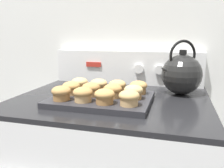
% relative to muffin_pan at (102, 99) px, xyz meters
% --- Properties ---
extents(wall_back, '(8.00, 0.05, 2.40)m').
position_rel_muffin_pan_xyz_m(wall_back, '(0.02, 0.43, 0.27)').
color(wall_back, silver).
rests_on(wall_back, ground_plane).
extents(control_panel, '(0.78, 0.07, 0.17)m').
position_rel_muffin_pan_xyz_m(control_panel, '(0.02, 0.38, 0.08)').
color(control_panel, white).
rests_on(control_panel, stove_range).
extents(muffin_pan, '(0.38, 0.30, 0.02)m').
position_rel_muffin_pan_xyz_m(muffin_pan, '(0.00, 0.00, 0.00)').
color(muffin_pan, '#28282D').
rests_on(muffin_pan, stove_range).
extents(muffin_r0_c0, '(0.07, 0.07, 0.05)m').
position_rel_muffin_pan_xyz_m(muffin_r0_c0, '(-0.13, -0.09, 0.04)').
color(muffin_r0_c0, olive).
rests_on(muffin_r0_c0, muffin_pan).
extents(muffin_r0_c1, '(0.07, 0.07, 0.05)m').
position_rel_muffin_pan_xyz_m(muffin_r0_c1, '(-0.04, -0.08, 0.04)').
color(muffin_r0_c1, tan).
rests_on(muffin_r0_c1, muffin_pan).
extents(muffin_r0_c2, '(0.07, 0.07, 0.05)m').
position_rel_muffin_pan_xyz_m(muffin_r0_c2, '(0.04, -0.09, 0.04)').
color(muffin_r0_c2, olive).
rests_on(muffin_r0_c2, muffin_pan).
extents(muffin_r0_c3, '(0.07, 0.07, 0.05)m').
position_rel_muffin_pan_xyz_m(muffin_r0_c3, '(0.13, -0.09, 0.04)').
color(muffin_r0_c3, tan).
rests_on(muffin_r0_c3, muffin_pan).
extents(muffin_r1_c0, '(0.07, 0.07, 0.05)m').
position_rel_muffin_pan_xyz_m(muffin_r1_c0, '(-0.13, -0.00, 0.04)').
color(muffin_r1_c0, tan).
rests_on(muffin_r1_c0, muffin_pan).
extents(muffin_r1_c1, '(0.07, 0.07, 0.05)m').
position_rel_muffin_pan_xyz_m(muffin_r1_c1, '(-0.04, -0.00, 0.04)').
color(muffin_r1_c1, tan).
rests_on(muffin_r1_c1, muffin_pan).
extents(muffin_r1_c2, '(0.07, 0.07, 0.05)m').
position_rel_muffin_pan_xyz_m(muffin_r1_c2, '(0.04, 0.00, 0.04)').
color(muffin_r1_c2, tan).
rests_on(muffin_r1_c2, muffin_pan).
extents(muffin_r1_c3, '(0.07, 0.07, 0.05)m').
position_rel_muffin_pan_xyz_m(muffin_r1_c3, '(0.12, 0.00, 0.04)').
color(muffin_r1_c3, olive).
rests_on(muffin_r1_c3, muffin_pan).
extents(muffin_r2_c0, '(0.07, 0.07, 0.05)m').
position_rel_muffin_pan_xyz_m(muffin_r2_c0, '(-0.13, 0.09, 0.04)').
color(muffin_r2_c0, tan).
rests_on(muffin_r2_c0, muffin_pan).
extents(muffin_r2_c1, '(0.07, 0.07, 0.05)m').
position_rel_muffin_pan_xyz_m(muffin_r2_c1, '(-0.04, 0.08, 0.04)').
color(muffin_r2_c1, '#A37A4C').
rests_on(muffin_r2_c1, muffin_pan).
extents(muffin_r2_c2, '(0.07, 0.07, 0.05)m').
position_rel_muffin_pan_xyz_m(muffin_r2_c2, '(0.04, 0.08, 0.04)').
color(muffin_r2_c2, tan).
rests_on(muffin_r2_c2, muffin_pan).
extents(muffin_r2_c3, '(0.07, 0.07, 0.05)m').
position_rel_muffin_pan_xyz_m(muffin_r2_c3, '(0.13, 0.09, 0.04)').
color(muffin_r2_c3, olive).
rests_on(muffin_r2_c3, muffin_pan).
extents(tea_kettle, '(0.19, 0.18, 0.24)m').
position_rel_muffin_pan_xyz_m(tea_kettle, '(0.30, 0.21, 0.08)').
color(tea_kettle, black).
rests_on(tea_kettle, stove_range).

